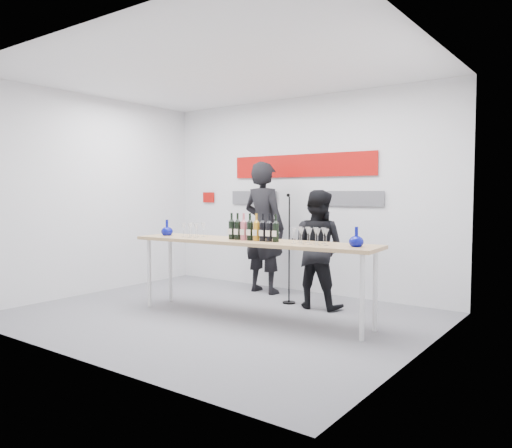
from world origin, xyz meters
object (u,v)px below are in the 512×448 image
object	(u,v)px
presenter_left	(264,228)
mic_stand	(289,270)
presenter_right	(317,249)
tasting_table	(251,246)

from	to	relation	value
presenter_left	mic_stand	distance (m)	0.99
mic_stand	presenter_right	bearing A→B (deg)	10.22
tasting_table	presenter_right	world-z (taller)	presenter_right
presenter_left	mic_stand	size ratio (longest dim) A/B	1.31
presenter_right	mic_stand	world-z (taller)	presenter_right
tasting_table	presenter_left	size ratio (longest dim) A/B	1.61
tasting_table	presenter_right	bearing A→B (deg)	63.56
tasting_table	presenter_left	bearing A→B (deg)	114.96
presenter_right	tasting_table	bearing A→B (deg)	63.19
presenter_right	mic_stand	size ratio (longest dim) A/B	1.03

